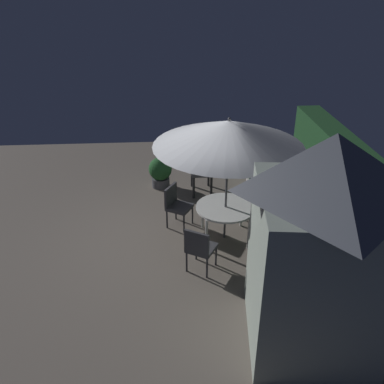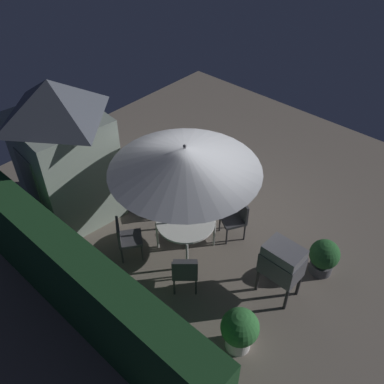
{
  "view_description": "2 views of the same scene",
  "coord_description": "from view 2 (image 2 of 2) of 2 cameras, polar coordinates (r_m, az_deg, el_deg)",
  "views": [
    {
      "loc": [
        7.01,
        -0.07,
        4.76
      ],
      "look_at": [
        -0.16,
        0.42,
        0.96
      ],
      "focal_mm": 38.63,
      "sensor_mm": 36.0,
      "label": 1
    },
    {
      "loc": [
        -4.0,
        5.34,
        6.51
      ],
      "look_at": [
        0.32,
        0.57,
        1.01
      ],
      "focal_mm": 39.03,
      "sensor_mm": 36.0,
      "label": 2
    }
  ],
  "objects": [
    {
      "name": "garden_shed",
      "position": [
        8.97,
        -17.19,
        5.48
      ],
      "size": [
        2.09,
        1.94,
        3.17
      ],
      "color": "gray",
      "rests_on": "ground"
    },
    {
      "name": "hedge_backdrop",
      "position": [
        7.1,
        -14.46,
        -13.07
      ],
      "size": [
        5.68,
        0.56,
        1.87
      ],
      "color": "#193D1E",
      "rests_on": "ground"
    },
    {
      "name": "potted_plant_by_shed",
      "position": [
        7.09,
        6.53,
        -18.17
      ],
      "size": [
        0.63,
        0.63,
        0.86
      ],
      "color": "silver",
      "rests_on": "ground"
    },
    {
      "name": "chair_far_side",
      "position": [
        9.24,
        -3.06,
        0.06
      ],
      "size": [
        0.63,
        0.63,
        0.9
      ],
      "color": "#38383D",
      "rests_on": "ground"
    },
    {
      "name": "chair_near_shed",
      "position": [
        8.68,
        6.13,
        -3.34
      ],
      "size": [
        0.63,
        0.63,
        0.9
      ],
      "color": "#38383D",
      "rests_on": "ground"
    },
    {
      "name": "chair_toward_hedge",
      "position": [
        8.33,
        -9.06,
        -6.07
      ],
      "size": [
        0.65,
        0.65,
        0.9
      ],
      "color": "#38383D",
      "rests_on": "ground"
    },
    {
      "name": "patio_table",
      "position": [
        8.29,
        -0.87,
        -4.29
      ],
      "size": [
        1.17,
        1.17,
        0.72
      ],
      "color": "white",
      "rests_on": "ground"
    },
    {
      "name": "potted_plant_by_grill",
      "position": [
        8.42,
        17.57,
        -8.42
      ],
      "size": [
        0.58,
        0.58,
        0.77
      ],
      "color": "#4C4C51",
      "rests_on": "ground"
    },
    {
      "name": "chair_toward_house",
      "position": [
        7.67,
        -0.96,
        -10.76
      ],
      "size": [
        0.65,
        0.65,
        0.9
      ],
      "color": "#38383D",
      "rests_on": "ground"
    },
    {
      "name": "ground_plane",
      "position": [
        9.32,
        3.83,
        -3.88
      ],
      "size": [
        11.0,
        11.0,
        0.0
      ],
      "primitive_type": "plane",
      "color": "#6B6056"
    },
    {
      "name": "bbq_grill",
      "position": [
        7.55,
        12.23,
        -9.33
      ],
      "size": [
        0.71,
        0.51,
        1.2
      ],
      "color": "#47474C",
      "rests_on": "ground"
    },
    {
      "name": "patio_umbrella",
      "position": [
        7.27,
        -0.99,
        4.54
      ],
      "size": [
        2.77,
        2.77,
        2.53
      ],
      "color": "#4C4C51",
      "rests_on": "ground"
    }
  ]
}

